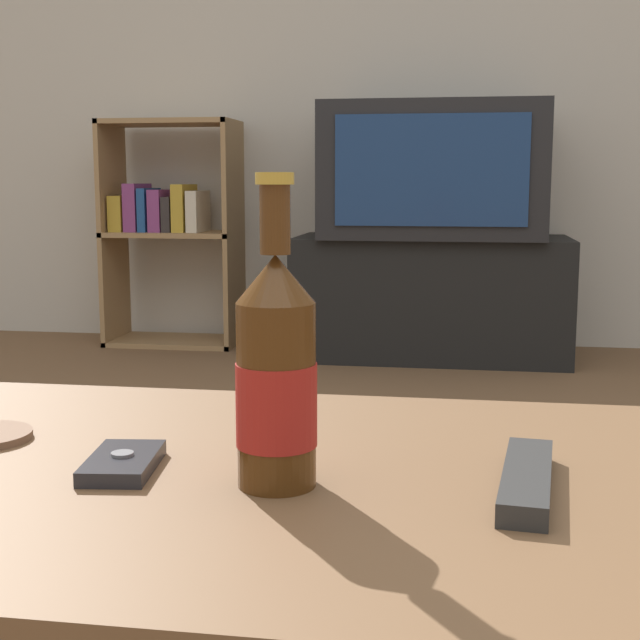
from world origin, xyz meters
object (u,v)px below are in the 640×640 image
cell_phone (123,463)px  remote_control (527,480)px  tv_stand (431,297)px  bookshelf (168,225)px  beer_bottle (276,375)px  television (433,171)px

cell_phone → remote_control: (0.36, 0.00, 0.00)m
tv_stand → bookshelf: 1.14m
tv_stand → remote_control: (0.17, -2.72, 0.19)m
beer_bottle → tv_stand: bearing=89.1°
television → bookshelf: bearing=174.3°
bookshelf → remote_control: bookshelf is taller
bookshelf → remote_control: bearing=-65.8°
cell_phone → bookshelf: bearing=100.7°
cell_phone → tv_stand: bearing=78.9°
tv_stand → remote_control: 2.74m
bookshelf → beer_bottle: (1.06, -2.85, 0.02)m
bookshelf → cell_phone: bearing=-72.2°
television → bookshelf: (-1.10, 0.11, -0.22)m
bookshelf → remote_control: 3.10m
beer_bottle → bookshelf: bearing=110.3°
cell_phone → television: bearing=78.9°
remote_control → cell_phone: bearing=-173.6°
beer_bottle → remote_control: size_ratio=1.43×
television → cell_phone: (-0.19, -2.72, -0.30)m
beer_bottle → remote_control: 0.23m
tv_stand → television: television is taller
tv_stand → bookshelf: bookshelf is taller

